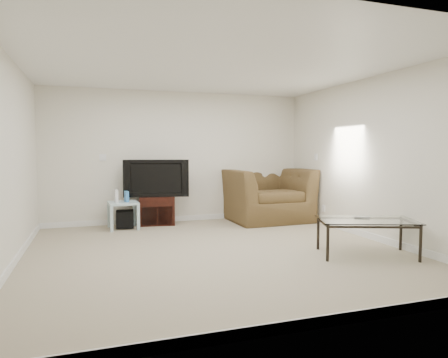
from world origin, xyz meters
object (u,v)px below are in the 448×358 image
object	(u,v)px
tv_stand	(157,210)
recliner	(267,186)
side_table	(123,215)
coffee_table	(366,237)
television	(157,178)
subwoofer	(125,219)

from	to	relation	value
tv_stand	recliner	xyz separation A→B (m)	(2.13, -0.23, 0.42)
recliner	side_table	bearing A→B (deg)	178.18
coffee_table	recliner	bearing A→B (deg)	92.62
television	coffee_table	size ratio (longest dim) A/B	0.90
tv_stand	coffee_table	xyz separation A→B (m)	(2.26, -3.08, -0.03)
side_table	recliner	distance (m)	2.79
coffee_table	subwoofer	bearing A→B (deg)	134.86
television	subwoofer	xyz separation A→B (m)	(-0.59, -0.18, -0.70)
television	coffee_table	world-z (taller)	television
subwoofer	recliner	world-z (taller)	recliner
side_table	coffee_table	bearing A→B (deg)	-44.64
television	tv_stand	bearing A→B (deg)	94.03
tv_stand	recliner	world-z (taller)	recliner
television	coffee_table	xyz separation A→B (m)	(2.26, -3.05, -0.63)
television	recliner	size ratio (longest dim) A/B	0.70
tv_stand	television	world-z (taller)	television
television	coffee_table	bearing A→B (deg)	-42.03
subwoofer	coffee_table	xyz separation A→B (m)	(2.86, -2.87, 0.07)
side_table	recliner	bearing A→B (deg)	0.00
tv_stand	recliner	size ratio (longest dim) A/B	0.41
side_table	coffee_table	world-z (taller)	same
recliner	television	bearing A→B (deg)	172.72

